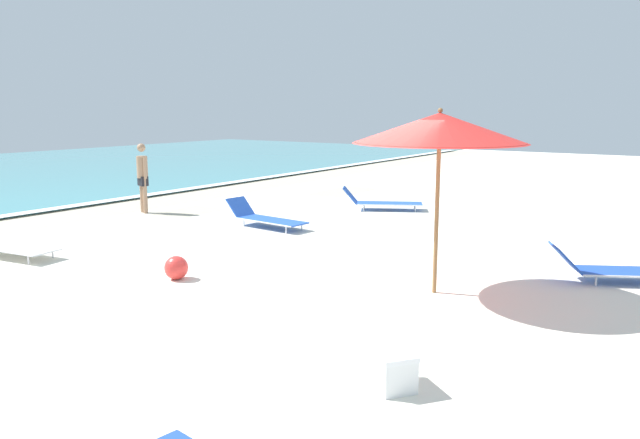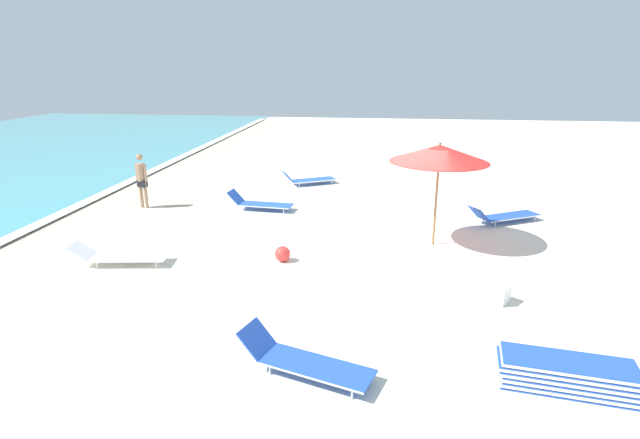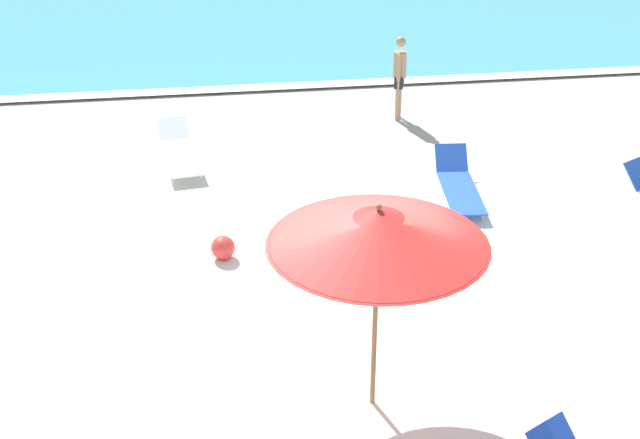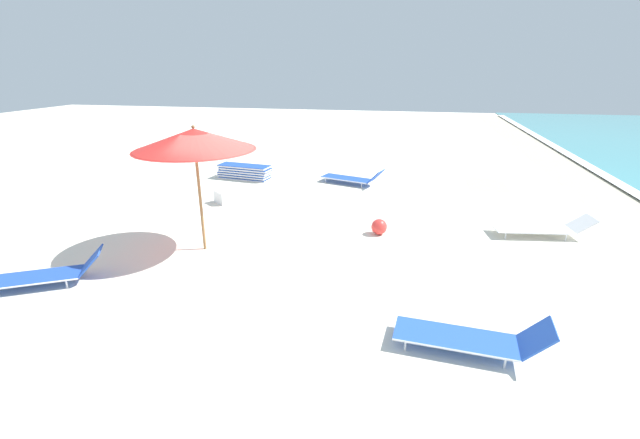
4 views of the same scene
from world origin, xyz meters
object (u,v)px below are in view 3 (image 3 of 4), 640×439
(beach_ball, at_px, (223,248))
(beachgoer_wading_adult, at_px, (400,73))
(sun_lounger_near_water_right, at_px, (180,151))
(sun_lounger_near_water_left, at_px, (459,185))
(beach_umbrella, at_px, (378,228))

(beach_ball, bearing_deg, beachgoer_wading_adult, 53.84)
(sun_lounger_near_water_right, xyz_separation_m, beachgoer_wading_adult, (4.55, 1.60, 0.79))
(sun_lounger_near_water_left, relative_size, sun_lounger_near_water_right, 0.93)
(beach_ball, bearing_deg, beach_umbrella, -66.14)
(sun_lounger_near_water_left, distance_m, beach_ball, 4.44)
(beach_umbrella, height_order, sun_lounger_near_water_left, beach_umbrella)
(sun_lounger_near_water_left, height_order, beach_ball, sun_lounger_near_water_left)
(beach_umbrella, bearing_deg, beachgoer_wading_adult, 75.73)
(sun_lounger_near_water_right, relative_size, beach_ball, 6.03)
(sun_lounger_near_water_right, bearing_deg, beach_ball, -87.99)
(beachgoer_wading_adult, height_order, beach_ball, beachgoer_wading_adult)
(beach_umbrella, bearing_deg, beach_ball, 113.86)
(sun_lounger_near_water_left, distance_m, sun_lounger_near_water_right, 5.26)
(beach_umbrella, distance_m, sun_lounger_near_water_left, 6.20)
(beach_umbrella, distance_m, beachgoer_wading_adult, 9.37)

